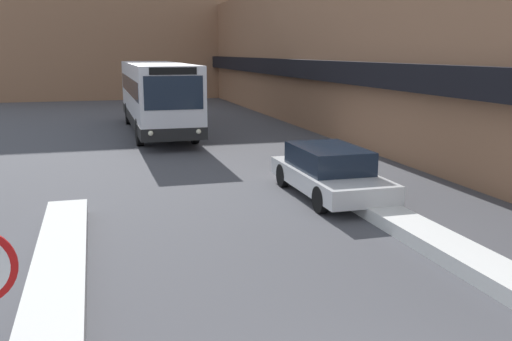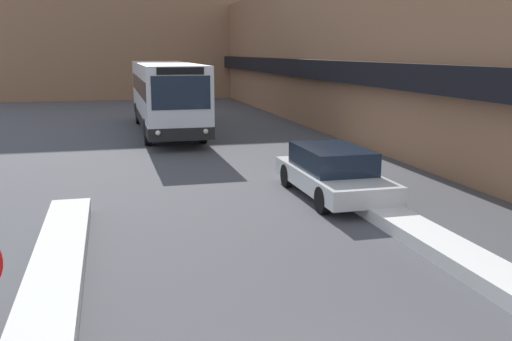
# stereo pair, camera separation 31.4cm
# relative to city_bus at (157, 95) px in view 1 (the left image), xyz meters

# --- Properties ---
(building_row_right) EXTENTS (5.50, 60.00, 7.73)m
(building_row_right) POSITION_rel_city_bus_xyz_m (9.88, 0.07, 2.03)
(building_row_right) COLOR #996B4C
(building_row_right) RESTS_ON ground_plane
(building_backdrop_far) EXTENTS (26.00, 8.00, 15.29)m
(building_backdrop_far) POSITION_rel_city_bus_xyz_m (-0.09, 24.09, 5.81)
(building_backdrop_far) COLOR #996B4C
(building_backdrop_far) RESTS_ON ground_plane
(snow_bank_left) EXTENTS (0.90, 12.15, 0.34)m
(snow_bank_left) POSITION_rel_city_bus_xyz_m (-3.69, -19.89, -1.66)
(snow_bank_left) COLOR silver
(snow_bank_left) RESTS_ON ground_plane
(snow_bank_right) EXTENTS (0.90, 11.56, 0.30)m
(snow_bank_right) POSITION_rel_city_bus_xyz_m (3.51, -19.81, -1.68)
(snow_bank_right) COLOR silver
(snow_bank_right) RESTS_ON ground_plane
(city_bus) EXTENTS (2.61, 12.45, 3.35)m
(city_bus) POSITION_rel_city_bus_xyz_m (0.00, 0.00, 0.00)
(city_bus) COLOR silver
(city_bus) RESTS_ON ground_plane
(parked_car_front) EXTENTS (1.91, 4.68, 1.36)m
(parked_car_front) POSITION_rel_city_bus_xyz_m (3.11, -13.94, -1.13)
(parked_car_front) COLOR silver
(parked_car_front) RESTS_ON ground_plane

